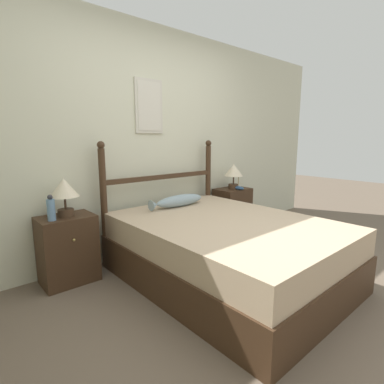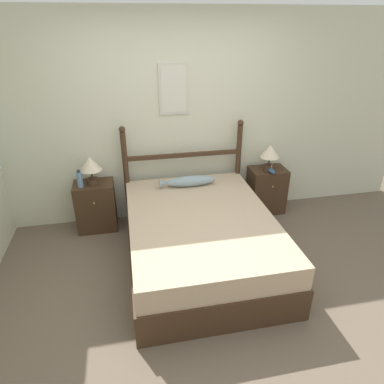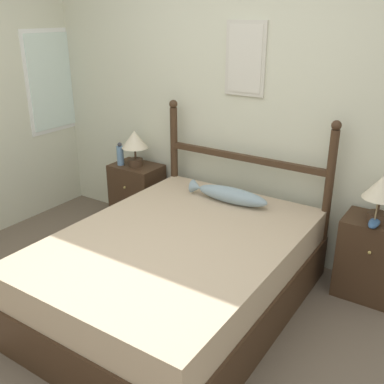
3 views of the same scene
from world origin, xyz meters
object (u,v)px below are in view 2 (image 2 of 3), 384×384
at_px(table_lamp_left, 91,166).
at_px(nightstand_left, 96,206).
at_px(bed, 200,239).
at_px(table_lamp_right, 270,153).
at_px(fish_pillow, 188,181).
at_px(bottle, 80,179).
at_px(nightstand_right, 266,190).
at_px(model_boat, 271,170).

bearing_deg(table_lamp_left, nightstand_left, 120.85).
distance_m(bed, table_lamp_right, 1.54).
distance_m(table_lamp_left, fish_pillow, 1.17).
bearing_deg(table_lamp_left, bed, -38.94).
distance_m(nightstand_left, table_lamp_left, 0.55).
xyz_separation_m(bottle, fish_pillow, (1.27, -0.12, -0.09)).
bearing_deg(nightstand_right, bottle, -178.32).
xyz_separation_m(nightstand_left, table_lamp_right, (2.25, -0.02, 0.55)).
xyz_separation_m(table_lamp_right, model_boat, (0.00, -0.08, -0.21)).
relative_size(bed, table_lamp_right, 5.98).
bearing_deg(fish_pillow, bed, -90.79).
bearing_deg(nightstand_left, table_lamp_left, -59.15).
xyz_separation_m(table_lamp_right, bottle, (-2.38, -0.05, -0.13)).
bearing_deg(bed, fish_pillow, 89.21).
relative_size(bed, table_lamp_left, 5.98).
relative_size(table_lamp_left, bottle, 1.53).
relative_size(bed, fish_pillow, 2.97).
relative_size(nightstand_left, table_lamp_right, 1.82).
xyz_separation_m(table_lamp_right, fish_pillow, (-1.10, -0.17, -0.22)).
bearing_deg(model_boat, bed, -144.10).
bearing_deg(nightstand_right, bed, -140.92).
bearing_deg(nightstand_right, nightstand_left, 180.00).
height_order(table_lamp_right, bottle, table_lamp_right).
bearing_deg(table_lamp_left, bottle, -156.21).
bearing_deg(bottle, fish_pillow, -5.58).
distance_m(bed, nightstand_right, 1.46).
height_order(nightstand_left, fish_pillow, fish_pillow).
bearing_deg(model_boat, fish_pillow, -175.59).
xyz_separation_m(nightstand_right, table_lamp_right, (-0.02, -0.02, 0.55)).
relative_size(bed, model_boat, 10.11).
distance_m(nightstand_left, bottle, 0.44).
relative_size(table_lamp_right, fish_pillow, 0.50).
height_order(nightstand_right, table_lamp_right, table_lamp_right).
bearing_deg(bed, nightstand_right, 39.08).
bearing_deg(model_boat, table_lamp_right, 92.58).
bearing_deg(bed, nightstand_left, 140.92).
distance_m(nightstand_right, table_lamp_left, 2.32).
bearing_deg(nightstand_left, bed, -39.08).
distance_m(table_lamp_left, bottle, 0.20).
height_order(table_lamp_right, model_boat, table_lamp_right).
bearing_deg(bed, table_lamp_right, 38.74).
height_order(nightstand_left, table_lamp_left, table_lamp_left).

